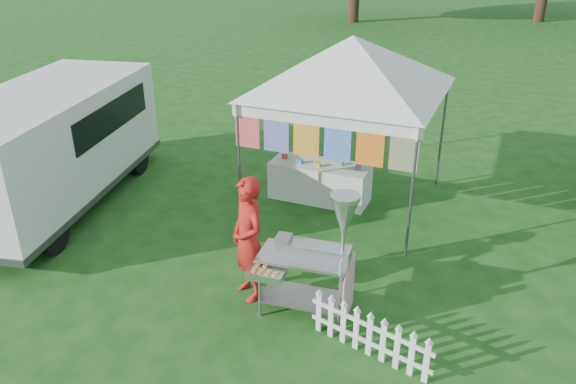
% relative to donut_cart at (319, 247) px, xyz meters
% --- Properties ---
extents(ground, '(120.00, 120.00, 0.00)m').
position_rel_donut_cart_xyz_m(ground, '(-0.67, -0.14, -1.03)').
color(ground, '#164513').
rests_on(ground, ground).
extents(canopy_main, '(4.24, 4.24, 3.45)m').
position_rel_donut_cart_xyz_m(canopy_main, '(-0.67, 3.35, 1.95)').
color(canopy_main, '#59595E').
rests_on(canopy_main, ground).
extents(donut_cart, '(1.26, 0.97, 1.76)m').
position_rel_donut_cart_xyz_m(donut_cart, '(0.00, 0.00, 0.00)').
color(donut_cart, gray).
rests_on(donut_cart, ground).
extents(vendor, '(0.76, 0.72, 1.75)m').
position_rel_donut_cart_xyz_m(vendor, '(-1.01, 0.07, -0.16)').
color(vendor, red).
rests_on(vendor, ground).
extents(cargo_van, '(3.01, 5.28, 2.07)m').
position_rel_donut_cart_xyz_m(cargo_van, '(-5.53, 1.39, 0.08)').
color(cargo_van, white).
rests_on(cargo_van, ground).
extents(picket_fence, '(1.57, 0.45, 0.56)m').
position_rel_donut_cart_xyz_m(picket_fence, '(0.82, -0.47, -0.75)').
color(picket_fence, white).
rests_on(picket_fence, ground).
extents(display_table, '(1.80, 0.70, 0.70)m').
position_rel_donut_cart_xyz_m(display_table, '(-1.14, 3.27, -0.68)').
color(display_table, white).
rests_on(display_table, ground).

